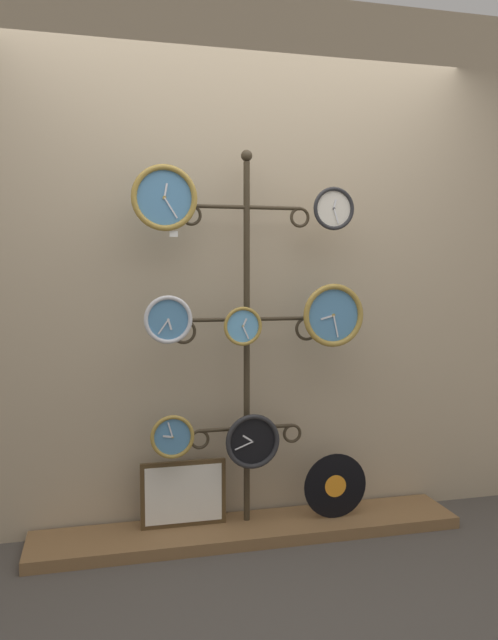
% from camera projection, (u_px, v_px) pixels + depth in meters
% --- Properties ---
extents(ground_plane, '(12.00, 12.00, 0.00)m').
position_uv_depth(ground_plane, '(268.00, 567.00, 2.87)').
color(ground_plane, '#47423D').
extents(shop_wall, '(4.40, 0.04, 2.80)m').
position_uv_depth(shop_wall, '(240.00, 263.00, 3.31)').
color(shop_wall, tan).
rests_on(shop_wall, ground_plane).
extents(low_shelf, '(2.20, 0.36, 0.06)m').
position_uv_depth(low_shelf, '(249.00, 530.00, 3.21)').
color(low_shelf, brown).
rests_on(low_shelf, ground_plane).
extents(display_stand, '(0.77, 0.44, 1.96)m').
position_uv_depth(display_stand, '(247.00, 427.00, 3.22)').
color(display_stand, '#382D1E').
rests_on(display_stand, ground_plane).
extents(clock_top_left, '(0.31, 0.04, 0.31)m').
position_uv_depth(clock_top_left, '(164.00, 198.00, 2.94)').
color(clock_top_left, '#4C84B2').
extents(clock_top_right, '(0.22, 0.04, 0.22)m').
position_uv_depth(clock_top_right, '(333.00, 209.00, 3.16)').
color(clock_top_right, silver).
extents(clock_middle_left, '(0.23, 0.04, 0.23)m').
position_uv_depth(clock_middle_left, '(168.00, 320.00, 2.97)').
color(clock_middle_left, '#4C84B2').
extents(clock_middle_center, '(0.19, 0.04, 0.19)m').
position_uv_depth(clock_middle_center, '(243.00, 326.00, 3.07)').
color(clock_middle_center, '#60A8DB').
extents(clock_middle_right, '(0.32, 0.04, 0.32)m').
position_uv_depth(clock_middle_right, '(333.00, 315.00, 3.18)').
color(clock_middle_right, '#4C84B2').
extents(clock_bottom_left, '(0.22, 0.04, 0.22)m').
position_uv_depth(clock_bottom_left, '(172.00, 437.00, 3.05)').
color(clock_bottom_left, '#4C84B2').
extents(clock_bottom_center, '(0.28, 0.04, 0.28)m').
position_uv_depth(clock_bottom_center, '(252.00, 441.00, 3.15)').
color(clock_bottom_center, black).
extents(vinyl_record, '(0.34, 0.01, 0.34)m').
position_uv_depth(vinyl_record, '(335.00, 486.00, 3.27)').
color(vinyl_record, black).
rests_on(vinyl_record, low_shelf).
extents(picture_frame, '(0.43, 0.02, 0.34)m').
position_uv_depth(picture_frame, '(184.00, 494.00, 3.16)').
color(picture_frame, '#4C381E').
rests_on(picture_frame, low_shelf).
extents(price_tag_upper, '(0.04, 0.00, 0.03)m').
position_uv_depth(price_tag_upper, '(174.00, 234.00, 2.96)').
color(price_tag_upper, white).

